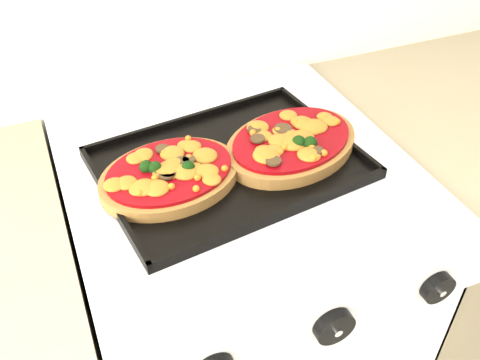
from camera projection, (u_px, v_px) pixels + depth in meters
name	position (u px, v px, depth m)	size (l,w,h in m)	color
stove	(238.00, 319.00, 1.23)	(0.60, 0.60, 0.91)	white
control_panel	(322.00, 317.00, 0.76)	(0.60, 0.02, 0.09)	white
knob_center	(334.00, 326.00, 0.75)	(0.06, 0.06, 0.02)	black
knob_right	(437.00, 288.00, 0.80)	(0.05, 0.05, 0.02)	black
baking_tray	(229.00, 162.00, 0.93)	(0.43, 0.32, 0.02)	black
pizza_left	(170.00, 173.00, 0.88)	(0.24, 0.18, 0.04)	olive
pizza_right	(291.00, 142.00, 0.95)	(0.26, 0.19, 0.04)	olive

